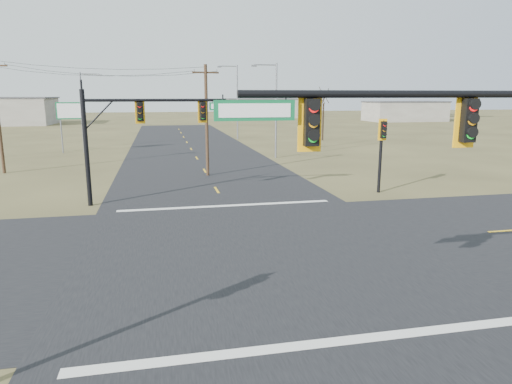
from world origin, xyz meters
TOP-DOWN VIEW (x-y plane):
  - ground at (0.00, 0.00)m, footprint 320.00×320.00m
  - road_ew at (0.00, 0.00)m, footprint 160.00×14.00m
  - road_ns at (0.00, 0.00)m, footprint 14.00×160.00m
  - stop_bar_near at (0.00, -7.50)m, footprint 12.00×0.40m
  - stop_bar_far at (0.00, 7.50)m, footprint 12.00×0.40m
  - mast_arm_near at (3.99, -7.50)m, footprint 10.34×0.43m
  - mast_arm_far at (-4.42, 9.28)m, footprint 8.83×0.54m
  - pedestal_signal_ne at (10.17, 9.09)m, footprint 0.58×0.51m
  - utility_pole_near at (0.03, 17.78)m, footprint 2.04×0.52m
  - highway_sign at (-12.77, 35.19)m, footprint 2.90×0.29m
  - streetlight_a at (7.60, 26.76)m, footprint 2.56×0.25m
  - streetlight_b at (7.22, 47.37)m, footprint 2.86×0.28m
  - streetlight_c at (-12.03, 39.94)m, footprint 2.45×0.31m
  - bare_tree_c at (13.99, 34.04)m, footprint 3.11×3.11m
  - bare_tree_d at (18.74, 43.09)m, footprint 3.59×3.59m
  - warehouse_mid at (25.00, 110.00)m, footprint 20.00×12.00m
  - warehouse_right at (55.00, 85.00)m, footprint 18.00×10.00m

SIDE VIEW (x-z plane):
  - ground at x=0.00m, z-range 0.00..0.00m
  - road_ew at x=0.00m, z-range 0.00..0.02m
  - road_ns at x=0.00m, z-range 0.00..0.02m
  - stop_bar_near at x=0.00m, z-range 0.03..0.03m
  - stop_bar_far at x=0.00m, z-range 0.03..0.03m
  - warehouse_right at x=55.00m, z-range 0.00..4.50m
  - warehouse_mid at x=25.00m, z-range 0.00..5.00m
  - pedestal_signal_ne at x=10.17m, z-range 1.04..5.78m
  - highway_sign at x=-12.77m, z-range 1.17..6.61m
  - utility_pole_near at x=0.03m, z-range 0.20..8.62m
  - mast_arm_far at x=-4.42m, z-range 1.46..7.94m
  - streetlight_c at x=-12.03m, z-range 0.54..9.31m
  - mast_arm_near at x=3.99m, z-range 1.56..8.34m
  - streetlight_a at x=7.60m, z-range 0.56..9.77m
  - bare_tree_c at x=13.99m, z-range 1.90..8.56m
  - streetlight_b at x=7.22m, z-range 0.63..10.94m
  - bare_tree_d at x=18.74m, z-range 2.34..9.99m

